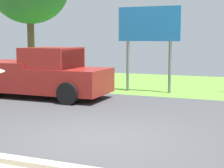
# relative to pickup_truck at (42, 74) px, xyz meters

# --- Properties ---
(ground_plane) EXTENTS (40.00, 22.00, 0.20)m
(ground_plane) POSITION_rel_pickup_truck_xyz_m (4.23, -1.34, -0.92)
(ground_plane) COLOR #424244
(pickup_truck) EXTENTS (5.20, 2.28, 1.88)m
(pickup_truck) POSITION_rel_pickup_truck_xyz_m (0.00, 0.00, 0.00)
(pickup_truck) COLOR maroon
(pickup_truck) RESTS_ON ground_plane
(roadside_billboard) EXTENTS (2.60, 0.12, 3.50)m
(roadside_billboard) POSITION_rel_pickup_truck_xyz_m (3.38, 2.78, 1.68)
(roadside_billboard) COLOR slate
(roadside_billboard) RESTS_ON ground_plane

